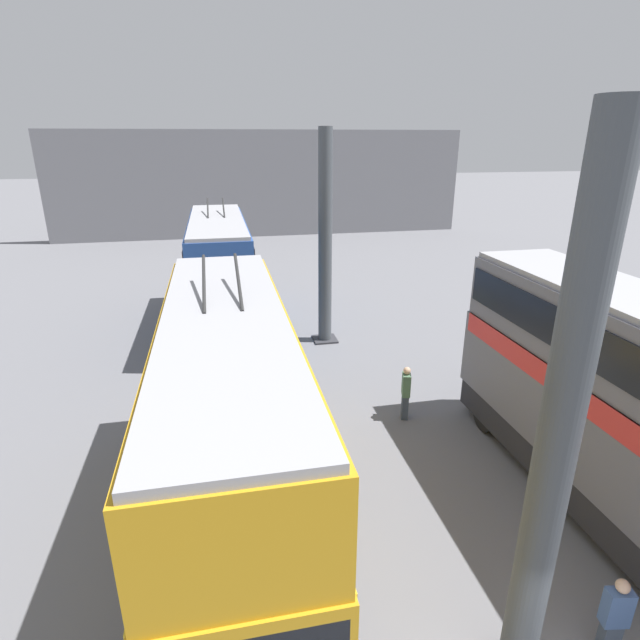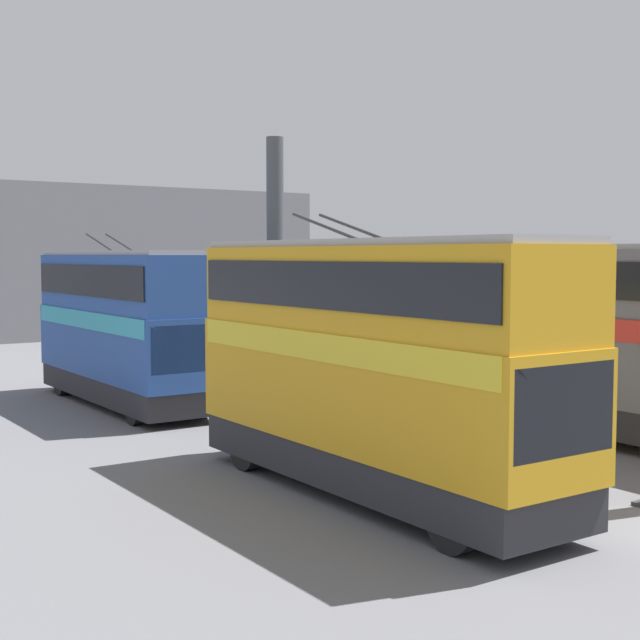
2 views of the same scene
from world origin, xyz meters
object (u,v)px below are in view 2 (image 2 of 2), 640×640
Objects in this scene: person_aisle_midway at (439,400)px; person_by_right_row at (422,430)px; bus_right_far at (124,318)px; bus_right_near at (373,351)px; oil_drum at (200,388)px.

person_by_right_row is at bearing 58.91° from person_aisle_midway.
bus_right_far reaches higher than person_aisle_midway.
person_by_right_row is (-2.83, 3.03, -0.02)m from person_aisle_midway.
bus_right_near is at bearing 52.55° from person_aisle_midway.
bus_right_near reaches higher than person_aisle_midway.
person_aisle_midway is at bearing 49.23° from person_by_right_row.
person_aisle_midway is at bearing -161.14° from oil_drum.
person_by_right_row is (-12.08, -2.33, -1.94)m from bus_right_far.
bus_right_far is at bearing 107.06° from person_by_right_row.
bus_right_near is 5.64× the size of person_aisle_midway.
person_by_right_row is at bearing -169.11° from bus_right_far.
bus_right_far is at bearing -0.00° from bus_right_near.
bus_right_far is 3.47m from oil_drum.
bus_right_far reaches higher than person_by_right_row.
oil_drum is at bearing -10.78° from bus_right_near.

